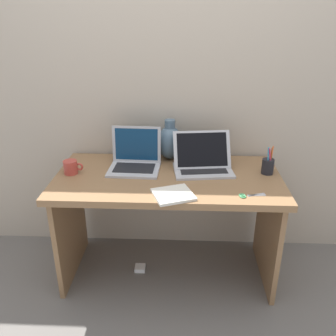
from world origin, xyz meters
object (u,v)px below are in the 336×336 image
object	(u,v)px
green_vase	(170,142)
pen_cup	(268,166)
laptop_right	(203,161)
power_brick	(140,268)
laptop_left	(135,158)
scissors	(247,196)
notebook_stack	(173,195)
coffee_mug	(71,167)

from	to	relation	value
green_vase	pen_cup	world-z (taller)	green_vase
laptop_right	power_brick	bearing A→B (deg)	-166.88
laptop_left	pen_cup	size ratio (longest dim) A/B	1.75
laptop_left	scissors	xyz separation A→B (m)	(0.65, -0.36, -0.06)
laptop_right	power_brick	size ratio (longest dim) A/B	5.47
laptop_left	notebook_stack	bearing A→B (deg)	-56.38
scissors	coffee_mug	bearing A→B (deg)	166.48
green_vase	scissors	size ratio (longest dim) A/B	1.81
notebook_stack	power_brick	bearing A→B (deg)	131.52
notebook_stack	coffee_mug	size ratio (longest dim) A/B	1.69
laptop_right	coffee_mug	size ratio (longest dim) A/B	3.18
laptop_left	green_vase	xyz separation A→B (m)	(0.21, 0.16, 0.05)
notebook_stack	laptop_left	bearing A→B (deg)	123.62
laptop_right	coffee_mug	bearing A→B (deg)	-173.44
scissors	laptop_left	bearing A→B (deg)	150.88
laptop_right	scissors	size ratio (longest dim) A/B	2.59
coffee_mug	scissors	world-z (taller)	coffee_mug
green_vase	notebook_stack	xyz separation A→B (m)	(0.04, -0.54, -0.11)
green_vase	scissors	world-z (taller)	green_vase
green_vase	pen_cup	xyz separation A→B (m)	(0.61, -0.22, -0.07)
laptop_right	notebook_stack	distance (m)	0.40
green_vase	scissors	bearing A→B (deg)	-49.90
laptop_left	pen_cup	bearing A→B (deg)	-4.38
laptop_right	green_vase	size ratio (longest dim) A/B	1.43
scissors	power_brick	size ratio (longest dim) A/B	2.11
scissors	laptop_right	bearing A→B (deg)	123.88
laptop_left	pen_cup	world-z (taller)	laptop_left
green_vase	notebook_stack	distance (m)	0.55
coffee_mug	pen_cup	bearing A→B (deg)	2.50
laptop_left	coffee_mug	world-z (taller)	laptop_left
coffee_mug	power_brick	distance (m)	0.85
laptop_right	power_brick	world-z (taller)	laptop_right
laptop_right	pen_cup	size ratio (longest dim) A/B	2.08
laptop_left	coffee_mug	bearing A→B (deg)	-163.15
green_vase	scissors	distance (m)	0.69
green_vase	coffee_mug	bearing A→B (deg)	-155.20
coffee_mug	pen_cup	xyz separation A→B (m)	(1.20, 0.05, 0.01)
coffee_mug	scissors	xyz separation A→B (m)	(1.03, -0.25, -0.04)
laptop_right	pen_cup	xyz separation A→B (m)	(0.39, -0.04, -0.01)
pen_cup	coffee_mug	bearing A→B (deg)	-177.50
green_vase	notebook_stack	size ratio (longest dim) A/B	1.31
power_brick	notebook_stack	bearing A→B (deg)	-48.48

